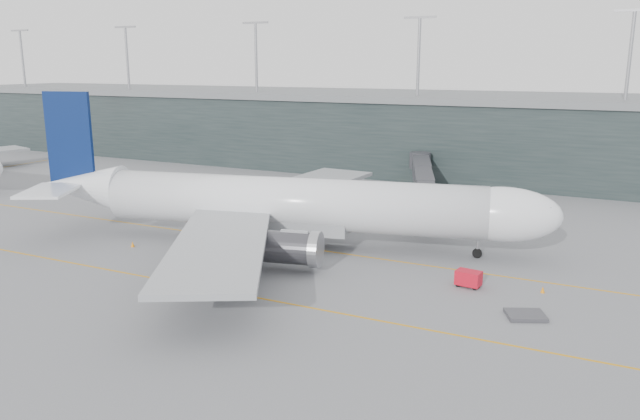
% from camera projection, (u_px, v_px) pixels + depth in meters
% --- Properties ---
extents(ground, '(320.00, 320.00, 0.00)m').
position_uv_depth(ground, '(262.00, 232.00, 79.76)').
color(ground, slate).
rests_on(ground, ground).
extents(taxiline_a, '(160.00, 0.25, 0.02)m').
position_uv_depth(taxiline_a, '(245.00, 240.00, 76.26)').
color(taxiline_a, '#C58512').
rests_on(taxiline_a, ground).
extents(taxiline_b, '(160.00, 0.25, 0.02)m').
position_uv_depth(taxiline_b, '(158.00, 279.00, 62.26)').
color(taxiline_b, '#C58512').
rests_on(taxiline_b, ground).
extents(taxiline_lead_main, '(0.25, 60.00, 0.02)m').
position_uv_depth(taxiline_lead_main, '(358.00, 205.00, 95.11)').
color(taxiline_lead_main, '#C58512').
rests_on(taxiline_lead_main, ground).
extents(taxiline_lead_adj, '(0.25, 60.00, 0.02)m').
position_uv_depth(taxiline_lead_adj, '(2.00, 167.00, 129.29)').
color(taxiline_lead_adj, '#C58512').
rests_on(taxiline_lead_adj, ground).
extents(terminal, '(240.00, 36.00, 29.00)m').
position_uv_depth(terminal, '(407.00, 130.00, 128.74)').
color(terminal, '#1D2627').
rests_on(terminal, ground).
extents(main_aircraft, '(62.61, 57.91, 17.68)m').
position_uv_depth(main_aircraft, '(289.00, 204.00, 72.94)').
color(main_aircraft, white).
rests_on(main_aircraft, ground).
extents(jet_bridge, '(15.27, 43.14, 5.97)m').
position_uv_depth(jet_bridge, '(437.00, 180.00, 91.00)').
color(jet_bridge, '#2E2F34').
rests_on(jet_bridge, ground).
extents(gse_cart, '(2.50, 1.77, 1.59)m').
position_uv_depth(gse_cart, '(468.00, 278.00, 59.95)').
color(gse_cart, red).
rests_on(gse_cart, ground).
extents(baggage_dolly, '(3.92, 3.60, 0.32)m').
position_uv_depth(baggage_dolly, '(526.00, 315.00, 52.89)').
color(baggage_dolly, '#37373C').
rests_on(baggage_dolly, ground).
extents(uld_a, '(2.56, 2.19, 2.08)m').
position_uv_depth(uld_a, '(258.00, 204.00, 90.64)').
color(uld_a, '#343439').
rests_on(uld_a, ground).
extents(uld_b, '(2.08, 1.84, 1.60)m').
position_uv_depth(uld_b, '(283.00, 204.00, 91.61)').
color(uld_b, '#343439').
rests_on(uld_b, ground).
extents(uld_c, '(2.18, 1.84, 1.81)m').
position_uv_depth(uld_c, '(307.00, 209.00, 87.91)').
color(uld_c, '#343439').
rests_on(uld_c, ground).
extents(cone_nose, '(0.40, 0.40, 0.64)m').
position_uv_depth(cone_nose, '(543.00, 290.00, 58.49)').
color(cone_nose, orange).
rests_on(cone_nose, ground).
extents(cone_wing_stbd, '(0.50, 0.50, 0.80)m').
position_uv_depth(cone_wing_stbd, '(237.00, 289.00, 58.52)').
color(cone_wing_stbd, '#D85F0C').
rests_on(cone_wing_stbd, ground).
extents(cone_wing_port, '(0.47, 0.47, 0.75)m').
position_uv_depth(cone_wing_port, '(361.00, 221.00, 83.96)').
color(cone_wing_port, '#F3520D').
rests_on(cone_wing_port, ground).
extents(cone_tail, '(0.43, 0.43, 0.68)m').
position_uv_depth(cone_tail, '(133.00, 244.00, 73.16)').
color(cone_tail, orange).
rests_on(cone_tail, ground).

